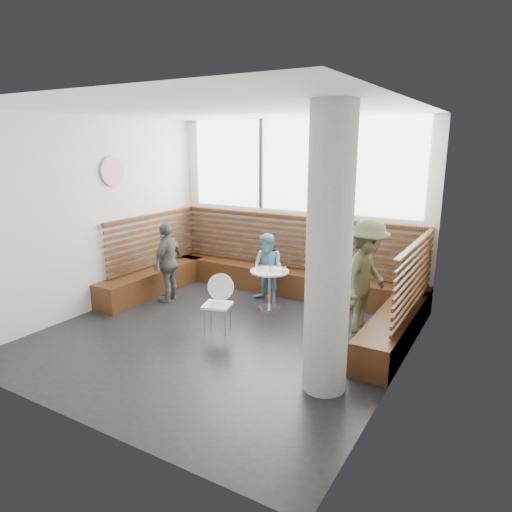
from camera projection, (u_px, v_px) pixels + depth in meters
The scene contains 15 objects.
room at pixel (220, 229), 6.34m from camera, with size 5.00×5.00×3.20m.
booth at pixel (278, 279), 8.11m from camera, with size 5.00×2.50×1.44m.
concrete_column at pixel (329, 254), 4.92m from camera, with size 0.50×0.50×3.20m, color gray.
wall_art at pixel (113, 171), 7.70m from camera, with size 0.50×0.50×0.03m, color white.
cafe_table at pixel (270, 281), 7.73m from camera, with size 0.65×0.65×0.67m.
cafe_chair at pixel (220, 299), 6.81m from camera, with size 0.41×0.40×0.86m.
adult_man at pixel (366, 277), 6.68m from camera, with size 1.11×0.64×1.71m, color #4F5035.
child_back at pixel (268, 268), 8.04m from camera, with size 0.60×0.47×1.23m, color #6B99BA.
child_left at pixel (168, 262), 8.08m from camera, with size 0.83×0.35×1.42m, color #5E5B55.
plate_near at pixel (267, 268), 7.83m from camera, with size 0.21×0.21×0.02m, color white.
plate_far at pixel (280, 269), 7.74m from camera, with size 0.21×0.21×0.01m, color white.
glass_left at pixel (259, 267), 7.71m from camera, with size 0.06×0.06×0.10m, color white.
glass_mid at pixel (271, 269), 7.58m from camera, with size 0.07×0.07×0.12m, color white.
glass_right at pixel (284, 269), 7.58m from camera, with size 0.07×0.07×0.11m, color white.
menu_card at pixel (270, 273), 7.51m from camera, with size 0.18×0.13×0.00m, color #A5C64C.
Camera 1 is at (3.59, -5.12, 2.77)m, focal length 32.00 mm.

